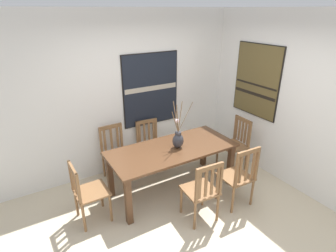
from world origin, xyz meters
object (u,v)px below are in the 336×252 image
object	(u,v)px
chair_0	(202,190)
chair_3	(150,144)
chair_1	(239,176)
chair_4	(115,152)
painting_on_back_wall	(151,90)
chair_5	(87,192)
painting_on_side_wall	(257,81)
centerpiece_vase	(178,139)
chair_2	(236,143)
dining_table	(172,154)

from	to	relation	value
chair_0	chair_3	distance (m)	1.57
chair_1	chair_4	bearing A→B (deg)	128.42
chair_0	painting_on_back_wall	size ratio (longest dim) A/B	0.74
chair_5	painting_on_side_wall	size ratio (longest dim) A/B	0.72
centerpiece_vase	chair_4	distance (m)	1.16
chair_5	centerpiece_vase	bearing A→B (deg)	-0.21
chair_5	painting_on_side_wall	xyz separation A→B (m)	(3.04, 0.07, 1.08)
chair_2	chair_4	size ratio (longest dim) A/B	1.01
dining_table	painting_on_back_wall	distance (m)	1.27
centerpiece_vase	painting_on_back_wall	bearing A→B (deg)	84.74
dining_table	chair_4	distance (m)	1.02
chair_0	dining_table	bearing A→B (deg)	88.62
centerpiece_vase	painting_on_back_wall	distance (m)	1.15
centerpiece_vase	chair_3	world-z (taller)	centerpiece_vase
chair_1	chair_2	xyz separation A→B (m)	(0.71, 0.80, -0.00)
dining_table	painting_on_side_wall	bearing A→B (deg)	1.63
dining_table	chair_0	world-z (taller)	chair_0
dining_table	chair_1	xyz separation A→B (m)	(0.62, -0.79, -0.15)
painting_on_back_wall	dining_table	bearing A→B (deg)	-99.99
chair_2	painting_on_side_wall	world-z (taller)	painting_on_side_wall
chair_1	painting_on_side_wall	size ratio (longest dim) A/B	0.79
chair_2	painting_on_back_wall	xyz separation A→B (m)	(-1.15, 1.01, 0.89)
chair_5	painting_on_back_wall	world-z (taller)	painting_on_back_wall
dining_table	chair_3	world-z (taller)	chair_3
chair_3	painting_on_side_wall	size ratio (longest dim) A/B	0.72
chair_2	chair_5	size ratio (longest dim) A/B	1.05
chair_1	chair_4	size ratio (longest dim) A/B	1.05
chair_1	chair_5	xyz separation A→B (m)	(-1.95, 0.78, -0.02)
chair_5	painting_on_back_wall	distance (m)	2.04
chair_3	painting_on_back_wall	bearing A→B (deg)	54.80
chair_3	painting_on_side_wall	bearing A→B (deg)	-23.32
centerpiece_vase	chair_1	distance (m)	1.02
chair_2	chair_4	distance (m)	2.11
chair_0	chair_3	size ratio (longest dim) A/B	1.06
chair_1	painting_on_back_wall	distance (m)	2.06
chair_4	painting_on_side_wall	distance (m)	2.68
dining_table	chair_1	distance (m)	1.02
dining_table	chair_1	size ratio (longest dim) A/B	2.00
chair_3	chair_5	distance (m)	1.56
chair_5	painting_on_side_wall	bearing A→B (deg)	1.28
chair_3	chair_1	bearing A→B (deg)	-68.92
chair_5	chair_2	bearing A→B (deg)	0.55
centerpiece_vase	chair_2	world-z (taller)	centerpiece_vase
chair_2	chair_4	world-z (taller)	chair_2
chair_2	painting_on_side_wall	xyz separation A→B (m)	(0.38, 0.04, 1.06)
dining_table	chair_2	bearing A→B (deg)	0.29
centerpiece_vase	painting_on_back_wall	xyz separation A→B (m)	(0.10, 1.04, 0.50)
painting_on_side_wall	chair_2	bearing A→B (deg)	-173.77
chair_0	painting_on_side_wall	xyz separation A→B (m)	(1.73, 0.84, 1.06)
painting_on_side_wall	chair_4	bearing A→B (deg)	162.55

